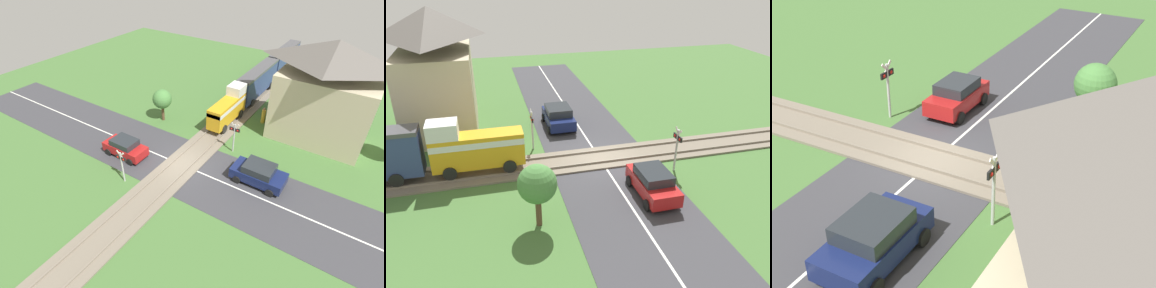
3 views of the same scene
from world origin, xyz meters
The scene contains 11 objects.
ground_plane centered at (0.00, 0.00, 0.00)m, with size 60.00×60.00×0.00m, color #426B33.
road_surface centered at (0.00, 0.00, 0.01)m, with size 48.00×6.40×0.02m.
track_bed centered at (0.00, 0.00, 0.07)m, with size 2.80×48.00×0.24m.
car_near_crossing centered at (-4.59, -1.44, 0.79)m, with size 3.62×1.79×1.51m.
car_far_side centered at (5.71, 1.44, 0.82)m, with size 3.84×2.04×1.57m.
crossing_signal_west_approach centered at (-2.47, -3.83, 1.77)m, with size 0.90×0.18×2.73m.
crossing_signal_east_approach centered at (2.47, 3.83, 1.77)m, with size 0.90×0.18×2.73m.
station_building centered at (7.55, 9.67, 4.19)m, with size 8.22×5.18×8.58m.
pedestrian_by_station centered at (2.75, 9.57, 0.72)m, with size 0.39×0.39×1.58m.
tree_by_station centered at (13.85, 9.58, 2.36)m, with size 2.23×2.23×3.50m.
tree_roadside_hedge centered at (-5.53, 4.72, 2.21)m, with size 1.81×1.81×3.14m.
Camera 2 is at (-19.72, 6.52, 11.15)m, focal length 35.00 mm.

